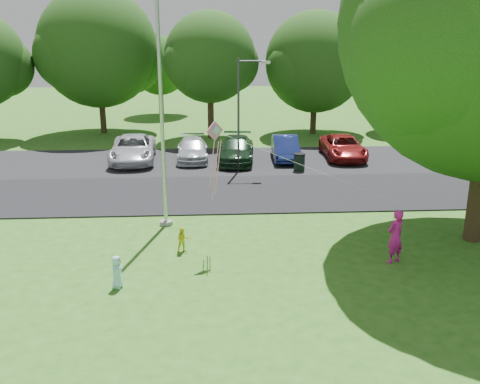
{
  "coord_description": "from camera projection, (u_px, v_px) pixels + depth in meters",
  "views": [
    {
      "loc": [
        -1.78,
        -14.97,
        7.33
      ],
      "look_at": [
        -0.64,
        4.0,
        1.6
      ],
      "focal_mm": 40.0,
      "sensor_mm": 36.0,
      "label": 1
    }
  ],
  "objects": [
    {
      "name": "flagpole",
      "position": [
        162.0,
        120.0,
        19.9
      ],
      "size": [
        0.5,
        0.5,
        10.0
      ],
      "color": "#B7BABF",
      "rests_on": "ground"
    },
    {
      "name": "kite",
      "position": [
        218.0,
        145.0,
        17.54
      ],
      "size": [
        6.12,
        1.62,
        2.8
      ],
      "rotation": [
        0.0,
        0.0,
        0.55
      ],
      "color": "pink",
      "rests_on": "ground"
    },
    {
      "name": "ground",
      "position": [
        268.0,
        278.0,
        16.52
      ],
      "size": [
        120.0,
        120.0,
        0.0
      ],
      "primitive_type": "plane",
      "color": "#2E671B",
      "rests_on": "ground"
    },
    {
      "name": "parked_cars",
      "position": [
        229.0,
        149.0,
        31.18
      ],
      "size": [
        14.95,
        5.67,
        1.49
      ],
      "color": "silver",
      "rests_on": "ground"
    },
    {
      "name": "child_blue",
      "position": [
        117.0,
        272.0,
        15.79
      ],
      "size": [
        0.45,
        0.56,
        1.01
      ],
      "primitive_type": "imported",
      "rotation": [
        0.0,
        0.0,
        1.29
      ],
      "color": "#A2E9F9",
      "rests_on": "ground"
    },
    {
      "name": "woman",
      "position": [
        395.0,
        236.0,
        17.44
      ],
      "size": [
        0.79,
        0.7,
        1.82
      ],
      "primitive_type": "imported",
      "rotation": [
        0.0,
        0.0,
        3.65
      ],
      "color": "#CF1B8F",
      "rests_on": "ground"
    },
    {
      "name": "trash_can",
      "position": [
        299.0,
        163.0,
        28.92
      ],
      "size": [
        0.63,
        0.63,
        1.0
      ],
      "rotation": [
        0.0,
        0.0,
        0.26
      ],
      "color": "black",
      "rests_on": "ground"
    },
    {
      "name": "horizon_trees",
      "position": [
        272.0,
        66.0,
        47.89
      ],
      "size": [
        77.46,
        7.2,
        7.02
      ],
      "color": "#332316",
      "rests_on": "ground"
    },
    {
      "name": "park_road",
      "position": [
        247.0,
        193.0,
        25.11
      ],
      "size": [
        60.0,
        6.0,
        0.06
      ],
      "primitive_type": "cube",
      "color": "black",
      "rests_on": "ground"
    },
    {
      "name": "child_yellow",
      "position": [
        183.0,
        240.0,
        18.38
      ],
      "size": [
        0.49,
        0.42,
        0.89
      ],
      "primitive_type": "imported",
      "rotation": [
        0.0,
        0.0,
        0.21
      ],
      "color": "yellow",
      "rests_on": "ground"
    },
    {
      "name": "street_lamp",
      "position": [
        243.0,
        105.0,
        27.9
      ],
      "size": [
        1.69,
        0.24,
        6.01
      ],
      "rotation": [
        0.0,
        0.0,
        -0.03
      ],
      "color": "#3F3F44",
      "rests_on": "ground"
    },
    {
      "name": "tree_row",
      "position": [
        254.0,
        55.0,
        38.12
      ],
      "size": [
        64.35,
        11.94,
        10.88
      ],
      "color": "#332316",
      "rests_on": "ground"
    },
    {
      "name": "parking_strip",
      "position": [
        239.0,
        161.0,
        31.33
      ],
      "size": [
        42.0,
        7.0,
        0.06
      ],
      "primitive_type": "cube",
      "color": "black",
      "rests_on": "ground"
    }
  ]
}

